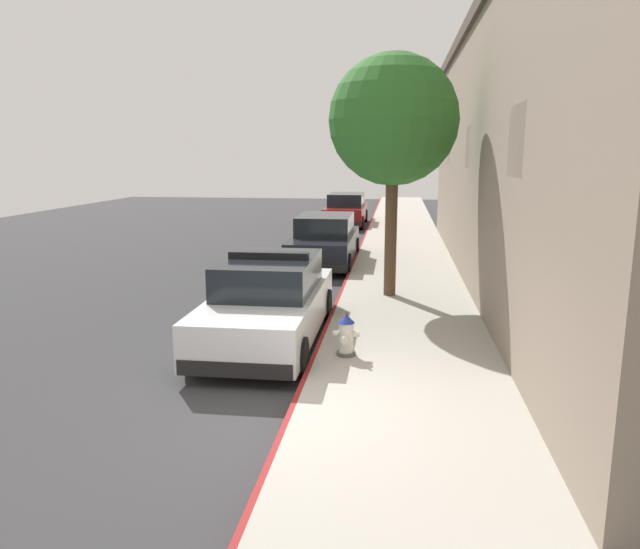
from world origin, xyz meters
TOP-DOWN VIEW (x-y plane):
  - ground_plane at (-4.48, 10.00)m, footprint 32.06×60.00m
  - sidewalk_pavement at (1.52, 10.00)m, footprint 3.04×60.00m
  - curb_painted_edge at (-0.04, 10.00)m, footprint 0.08×60.00m
  - storefront_building at (6.53, 8.70)m, footprint 7.23×22.81m
  - police_cruiser at (-1.05, 3.30)m, footprint 1.94×4.84m
  - parked_car_silver_ahead at (-0.99, 11.42)m, footprint 1.94×4.84m
  - parked_car_dark_far at (-1.25, 22.12)m, footprint 1.94×4.84m
  - fire_hydrant at (0.49, 2.20)m, footprint 0.44×0.40m
  - street_tree at (1.13, 6.70)m, footprint 2.94×2.94m

SIDE VIEW (x-z plane):
  - ground_plane at x=-4.48m, z-range -0.20..0.00m
  - sidewalk_pavement at x=1.52m, z-range 0.00..0.16m
  - curb_painted_edge at x=-0.04m, z-range 0.00..0.16m
  - fire_hydrant at x=0.49m, z-range 0.13..0.89m
  - parked_car_silver_ahead at x=-0.99m, z-range -0.04..1.52m
  - parked_car_dark_far at x=-1.25m, z-range -0.04..1.52m
  - police_cruiser at x=-1.05m, z-range -0.10..1.58m
  - storefront_building at x=6.53m, z-range 0.01..6.99m
  - street_tree at x=1.13m, z-range 1.42..6.93m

